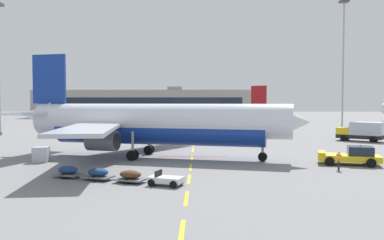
# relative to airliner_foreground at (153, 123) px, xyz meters

# --- Properties ---
(ground) EXTENTS (400.00, 400.00, 0.00)m
(ground) POSITION_rel_airliner_foreground_xyz_m (26.51, 18.90, -3.95)
(ground) COLOR slate
(apron_paint_markings) EXTENTS (8.00, 95.90, 0.01)m
(apron_paint_markings) POSITION_rel_airliner_foreground_xyz_m (4.51, 16.01, -3.95)
(apron_paint_markings) COLOR yellow
(apron_paint_markings) RESTS_ON ground
(airliner_foreground) EXTENTS (34.55, 33.75, 12.20)m
(airliner_foreground) POSITION_rel_airliner_foreground_xyz_m (0.00, 0.00, 0.00)
(airliner_foreground) COLOR silver
(airliner_foreground) RESTS_ON ground
(pushback_tug) EXTENTS (6.52, 4.32, 2.08)m
(pushback_tug) POSITION_rel_airliner_foreground_xyz_m (20.87, -4.82, -3.05)
(pushback_tug) COLOR yellow
(pushback_tug) RESTS_ON ground
(airliner_mid_left) EXTENTS (26.37, 24.68, 9.97)m
(airliner_mid_left) POSITION_rel_airliner_foreground_xyz_m (9.20, 48.10, -0.72)
(airliner_mid_left) COLOR silver
(airliner_mid_left) RESTS_ON ground
(catering_truck) EXTENTS (7.11, 5.98, 3.14)m
(catering_truck) POSITION_rel_airliner_foreground_xyz_m (31.71, 19.52, -2.30)
(catering_truck) COLOR black
(catering_truck) RESTS_ON ground
(baggage_train) EXTENTS (11.42, 5.28, 1.14)m
(baggage_train) POSITION_rel_airliner_foreground_xyz_m (-1.49, -13.79, -3.42)
(baggage_train) COLOR silver
(baggage_train) RESTS_ON ground
(ground_crew_worker) EXTENTS (0.37, 0.69, 1.75)m
(ground_crew_worker) POSITION_rel_airliner_foreground_xyz_m (18.44, -8.17, -2.95)
(ground_crew_worker) COLOR #232328
(ground_crew_worker) RESTS_ON ground
(uld_cargo_container) EXTENTS (1.83, 1.80, 1.60)m
(uld_cargo_container) POSITION_rel_airliner_foreground_xyz_m (-11.59, -3.48, -3.15)
(uld_cargo_container) COLOR #B7BCC6
(uld_cargo_container) RESTS_ON ground
(apron_light_mast_far) EXTENTS (1.80, 1.80, 28.32)m
(apron_light_mast_far) POSITION_rel_airliner_foreground_xyz_m (36.46, 41.42, 13.39)
(apron_light_mast_far) COLOR slate
(apron_light_mast_far) RESTS_ON ground
(terminal_satellite) EXTENTS (87.29, 21.59, 12.80)m
(terminal_satellite) POSITION_rel_airliner_foreground_xyz_m (-18.00, 120.81, 1.67)
(terminal_satellite) COLOR #9E998E
(terminal_satellite) RESTS_ON ground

